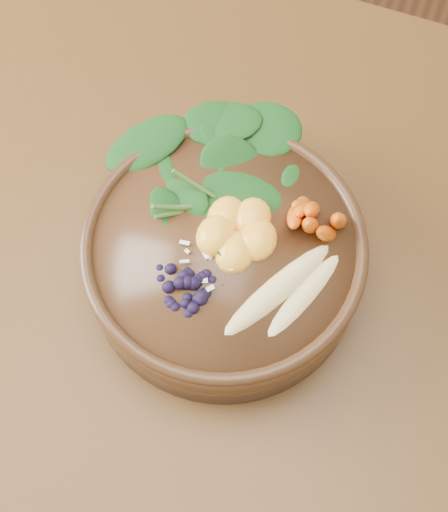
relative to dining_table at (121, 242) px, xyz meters
The scene contains 9 objects.
ground 0.66m from the dining_table, ahead, with size 4.00×4.00×0.00m, color #381E0F.
dining_table is the anchor object (origin of this frame).
stoneware_bowl 0.22m from the dining_table, 10.78° to the right, with size 0.32×0.32×0.09m, color #402815.
kale_heap 0.25m from the dining_table, 18.72° to the left, with size 0.21×0.19×0.05m, color #134A14, non-canonical shape.
carrot_cluster 0.34m from the dining_table, ahead, with size 0.07×0.07×0.09m, color orange, non-canonical shape.
banana_halves 0.32m from the dining_table, 13.32° to the right, with size 0.12×0.17×0.03m.
mandarin_cluster 0.26m from the dining_table, ahead, with size 0.09×0.10×0.04m, color #FFAB29, non-canonical shape.
blueberry_pile 0.26m from the dining_table, 33.17° to the right, with size 0.15×0.11×0.04m, color black, non-canonical shape.
coconut_flakes 0.25m from the dining_table, 18.36° to the right, with size 0.10×0.08×0.01m, color white, non-canonical shape.
Camera 1 is at (0.29, -0.35, 1.55)m, focal length 50.00 mm.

